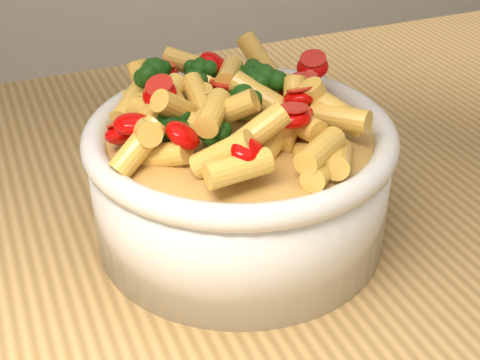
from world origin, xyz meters
name	(u,v)px	position (x,y,z in m)	size (l,w,h in m)	color
table	(329,285)	(0.00, 0.00, 0.80)	(1.20, 0.80, 0.90)	tan
serving_bowl	(240,179)	(-0.10, -0.01, 0.95)	(0.25, 0.25, 0.11)	silver
pasta_salad	(240,106)	(-0.10, -0.01, 1.02)	(0.20, 0.20, 0.04)	#EEB54B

